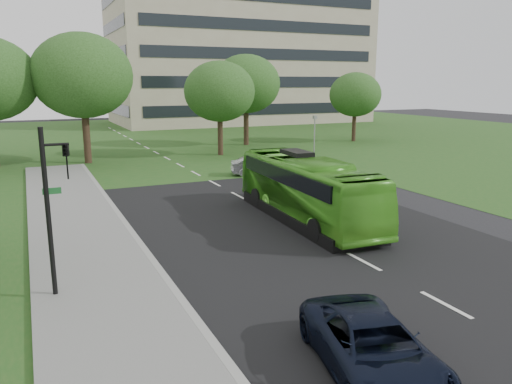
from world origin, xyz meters
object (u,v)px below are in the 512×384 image
at_px(office_building, 239,44).
at_px(suv, 373,347).
at_px(tree_park_d, 246,84).
at_px(sedan, 261,166).
at_px(tree_park_b, 82,76).
at_px(traffic_light, 53,200).
at_px(tree_park_e, 355,95).
at_px(bus, 306,189).
at_px(camera_pole, 315,132).
at_px(tree_park_c, 220,92).

height_order(office_building, suv, office_building).
distance_m(office_building, tree_park_d, 32.91).
distance_m(office_building, sedan, 51.23).
height_order(office_building, tree_park_b, office_building).
bearing_deg(traffic_light, tree_park_e, 65.78).
bearing_deg(office_building, traffic_light, -117.29).
distance_m(suv, traffic_light, 9.87).
distance_m(tree_park_d, bus, 29.79).
distance_m(bus, camera_pole, 19.02).
xyz_separation_m(bus, sedan, (3.00, 11.52, -0.81)).
relative_size(tree_park_b, tree_park_d, 1.11).
bearing_deg(tree_park_d, traffic_light, -122.08).
bearing_deg(sedan, traffic_light, 157.21).
bearing_deg(traffic_light, tree_park_d, 80.56).
distance_m(tree_park_d, traffic_light, 38.54).
relative_size(sedan, traffic_light, 0.80).
bearing_deg(camera_pole, office_building, 95.41).
bearing_deg(tree_park_b, tree_park_d, 18.76).
distance_m(office_building, suv, 75.63).
bearing_deg(camera_pole, tree_park_b, -179.76).
xyz_separation_m(tree_park_c, tree_park_e, (17.34, 3.92, -0.53)).
xyz_separation_m(tree_park_d, traffic_light, (-20.40, -32.54, -3.21)).
relative_size(suv, traffic_light, 0.92).
height_order(tree_park_c, bus, tree_park_c).
relative_size(tree_park_d, sedan, 2.22).
distance_m(tree_park_d, suv, 42.76).
bearing_deg(camera_pole, bus, -102.44).
distance_m(sedan, traffic_light, 21.68).
bearing_deg(office_building, suv, -110.53).
relative_size(tree_park_b, sedan, 2.46).
xyz_separation_m(tree_park_b, bus, (7.49, -22.35, -5.46)).
height_order(tree_park_e, suv, tree_park_e).
bearing_deg(tree_park_e, tree_park_d, 170.96).
xyz_separation_m(traffic_light, camera_pole, (21.49, 20.63, -0.66)).
relative_size(office_building, tree_park_c, 4.81).
distance_m(office_building, camera_pole, 44.49).
relative_size(tree_park_e, traffic_light, 1.44).
xyz_separation_m(tree_park_b, traffic_light, (-3.85, -26.92, -3.89)).
height_order(office_building, bus, office_building).
bearing_deg(tree_park_e, tree_park_c, -167.26).
bearing_deg(suv, sedan, 83.31).
xyz_separation_m(tree_park_c, bus, (-3.96, -22.10, -4.16)).
bearing_deg(tree_park_b, camera_pole, -19.61).
bearing_deg(traffic_light, office_building, 85.34).
bearing_deg(bus, tree_park_e, 53.19).
relative_size(tree_park_b, camera_pole, 2.76).
bearing_deg(office_building, tree_park_d, -111.60).
bearing_deg(traffic_light, sedan, 70.93).
bearing_deg(traffic_light, suv, -27.74).
relative_size(tree_park_c, tree_park_d, 0.90).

